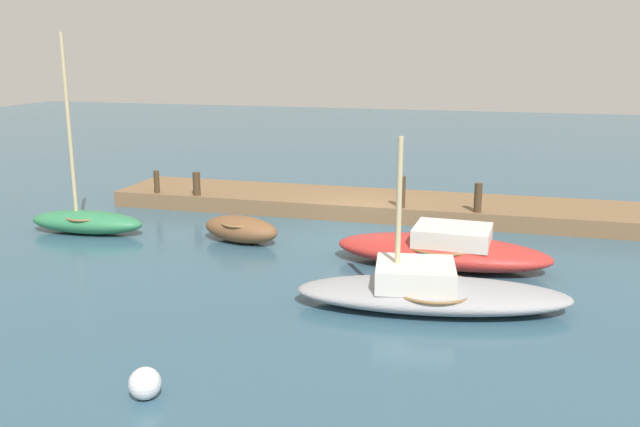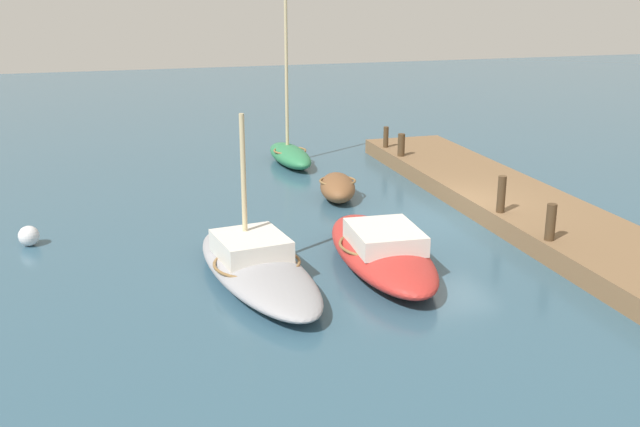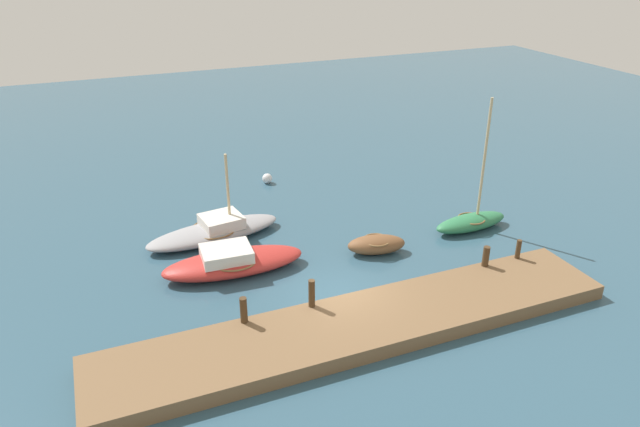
# 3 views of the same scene
# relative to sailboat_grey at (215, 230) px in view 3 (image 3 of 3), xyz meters

# --- Properties ---
(ground_plane) EXTENTS (84.00, 84.00, 0.00)m
(ground_plane) POSITION_rel_sailboat_grey_xyz_m (3.02, -6.44, -0.40)
(ground_plane) COLOR #33566B
(dock_platform) EXTENTS (18.13, 3.16, 0.54)m
(dock_platform) POSITION_rel_sailboat_grey_xyz_m (3.02, -8.58, -0.13)
(dock_platform) COLOR brown
(dock_platform) RESTS_ON ground_plane
(sailboat_grey) EXTENTS (6.25, 2.77, 3.81)m
(sailboat_grey) POSITION_rel_sailboat_grey_xyz_m (0.00, 0.00, 0.00)
(sailboat_grey) COLOR #939399
(sailboat_grey) RESTS_ON ground_plane
(rowboat_green) EXTENTS (3.74, 1.36, 6.06)m
(rowboat_green) POSITION_rel_sailboat_grey_xyz_m (10.96, -3.55, 0.03)
(rowboat_green) COLOR #2D7A4C
(rowboat_green) RESTS_ON ground_plane
(dinghy_brown) EXTENTS (2.64, 1.64, 0.78)m
(dinghy_brown) POSITION_rel_sailboat_grey_xyz_m (5.97, -3.87, 0.00)
(dinghy_brown) COLOR brown
(dinghy_brown) RESTS_ON ground_plane
(motorboat_red) EXTENTS (5.73, 2.29, 1.10)m
(motorboat_red) POSITION_rel_sailboat_grey_xyz_m (-0.01, -3.08, 0.07)
(motorboat_red) COLOR #B72D28
(motorboat_red) RESTS_ON ground_plane
(mooring_post_west) EXTENTS (0.24, 0.24, 0.93)m
(mooring_post_west) POSITION_rel_sailboat_grey_xyz_m (-0.70, -7.25, 0.61)
(mooring_post_west) COLOR #47331E
(mooring_post_west) RESTS_ON dock_platform
(mooring_post_mid_west) EXTENTS (0.23, 0.23, 1.03)m
(mooring_post_mid_west) POSITION_rel_sailboat_grey_xyz_m (1.71, -7.25, 0.66)
(mooring_post_mid_west) COLOR #47331E
(mooring_post_mid_west) RESTS_ON dock_platform
(mooring_post_mid_east) EXTENTS (0.26, 0.26, 0.82)m
(mooring_post_mid_east) POSITION_rel_sailboat_grey_xyz_m (8.94, -7.25, 0.55)
(mooring_post_mid_east) COLOR #47331E
(mooring_post_mid_east) RESTS_ON dock_platform
(mooring_post_east) EXTENTS (0.20, 0.20, 0.80)m
(mooring_post_east) POSITION_rel_sailboat_grey_xyz_m (10.49, -7.25, 0.54)
(mooring_post_east) COLOR #47331E
(mooring_post_east) RESTS_ON dock_platform
(marker_buoy) EXTENTS (0.54, 0.54, 0.54)m
(marker_buoy) POSITION_rel_sailboat_grey_xyz_m (4.08, 5.25, -0.13)
(marker_buoy) COLOR silver
(marker_buoy) RESTS_ON ground_plane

